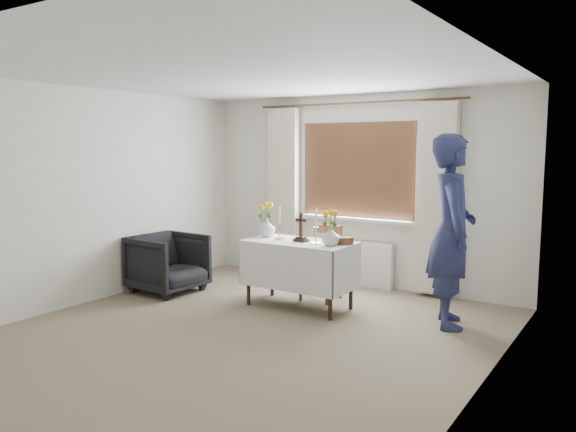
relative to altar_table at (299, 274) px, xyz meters
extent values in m
plane|color=#7E6C57|center=(0.06, -1.14, -0.38)|extent=(5.00, 5.00, 0.00)
cube|color=white|center=(0.00, 0.00, 0.00)|extent=(1.24, 0.64, 0.76)
imported|color=black|center=(-1.74, -0.33, -0.01)|extent=(0.84, 0.82, 0.74)
imported|color=navy|center=(1.64, 0.28, 0.60)|extent=(0.73, 0.85, 1.96)
cube|color=silver|center=(0.06, 1.28, -0.08)|extent=(1.10, 0.10, 0.60)
imported|color=silver|center=(-0.50, 0.08, 0.49)|extent=(0.27, 0.27, 0.22)
imported|color=silver|center=(0.43, -0.05, 0.48)|extent=(0.25, 0.25, 0.21)
cylinder|color=brown|center=(0.50, 0.13, 0.42)|extent=(0.23, 0.23, 0.08)
camera|label=1|loc=(3.32, -5.31, 1.44)|focal=35.00mm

